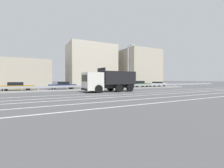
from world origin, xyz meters
TOP-DOWN VIEW (x-y plane):
  - ground_plane at (0.00, 0.00)m, footprint 320.00×320.00m
  - lane_strip_0 at (-2.57, -4.05)m, footprint 65.22×0.16m
  - lane_strip_1 at (-2.57, -6.58)m, footprint 65.22×0.16m
  - lane_strip_2 at (-2.57, -8.33)m, footprint 65.22×0.16m
  - lane_strip_3 at (-2.57, -10.69)m, footprint 65.22×0.16m
  - lane_strip_4 at (-2.57, -12.91)m, footprint 65.22×0.16m
  - median_island at (0.00, 2.27)m, footprint 35.87×1.10m
  - median_guardrail at (-0.00, 3.37)m, footprint 65.22×0.09m
  - dump_truck at (-3.66, -2.27)m, footprint 7.62×2.86m
  - median_road_sign at (1.55, 2.27)m, footprint 0.67×0.16m
  - street_lamp_1 at (3.44, 2.03)m, footprint 0.71×1.93m
  - parked_car_2 at (-14.36, 5.94)m, footprint 4.79×1.79m
  - parked_car_3 at (-7.53, 6.66)m, footprint 4.78×2.12m
  - parked_car_4 at (-1.38, 6.62)m, footprint 4.66×2.18m
  - parked_car_5 at (3.93, 6.23)m, footprint 3.91×2.10m
  - parked_car_6 at (9.34, 6.21)m, footprint 4.58×1.79m
  - parked_car_7 at (14.97, 6.51)m, footprint 4.87×1.85m
  - background_building_0 at (-15.56, 20.90)m, footprint 14.54×10.49m
  - background_building_1 at (1.83, 17.56)m, footprint 12.16×8.29m
  - background_building_2 at (15.17, 16.44)m, footprint 10.01×13.90m

SIDE VIEW (x-z plane):
  - ground_plane at x=0.00m, z-range 0.00..0.00m
  - lane_strip_0 at x=-2.57m, z-range 0.00..0.01m
  - lane_strip_1 at x=-2.57m, z-range 0.00..0.01m
  - lane_strip_2 at x=-2.57m, z-range 0.00..0.01m
  - lane_strip_3 at x=-2.57m, z-range 0.00..0.01m
  - lane_strip_4 at x=-2.57m, z-range 0.00..0.01m
  - median_island at x=0.00m, z-range 0.00..0.18m
  - median_guardrail at x=0.00m, z-range 0.18..0.96m
  - parked_car_7 at x=14.97m, z-range 0.04..1.24m
  - parked_car_2 at x=-14.36m, z-range 0.01..1.35m
  - parked_car_3 at x=-7.53m, z-range 0.02..1.36m
  - parked_car_6 at x=9.34m, z-range 0.00..1.42m
  - parked_car_4 at x=-1.38m, z-range 0.02..1.45m
  - parked_car_5 at x=3.93m, z-range -0.01..1.55m
  - median_road_sign at x=1.55m, z-range 0.04..2.27m
  - dump_truck at x=-3.66m, z-range -0.33..2.97m
  - background_building_0 at x=-15.56m, z-range 0.00..6.33m
  - street_lamp_1 at x=3.44m, z-range 0.44..8.46m
  - background_building_2 at x=15.17m, z-range 0.00..10.20m
  - background_building_1 at x=1.83m, z-range 0.00..11.05m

